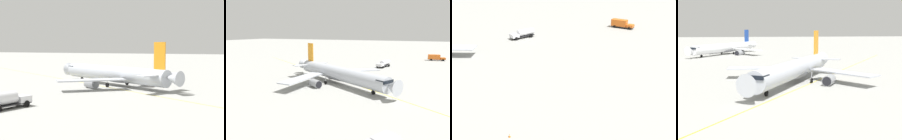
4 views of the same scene
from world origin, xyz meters
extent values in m
plane|color=#9E9E99|center=(0.00, 0.00, 0.00)|extent=(600.00, 600.00, 0.00)
cylinder|color=#B2B7C1|center=(-3.33, 2.47, 3.09)|extent=(33.23, 20.82, 3.93)
cone|color=#B2B7C1|center=(-20.04, 11.74, 3.09)|extent=(4.44, 4.72, 3.73)
cone|color=#B2B7C1|center=(13.64, -6.95, 3.39)|extent=(5.12, 4.86, 3.34)
cube|color=black|center=(-18.12, 10.67, 3.97)|extent=(3.72, 4.09, 0.70)
ellipsoid|color=slate|center=(-1.77, 1.60, 2.01)|extent=(12.99, 9.35, 2.16)
cube|color=orange|center=(10.45, -5.18, 8.07)|extent=(2.91, 1.76, 6.03)
cube|color=#B2B7C1|center=(8.73, -8.27, 3.88)|extent=(4.94, 6.07, 0.20)
cube|color=#B2B7C1|center=(12.17, -2.09, 3.88)|extent=(4.94, 6.07, 0.20)
cube|color=#B2B7C1|center=(-4.85, -7.90, 2.40)|extent=(15.11, 12.39, 0.28)
cube|color=#B2B7C1|center=(4.67, 9.24, 2.40)|extent=(4.99, 15.90, 0.28)
cylinder|color=gray|center=(-6.32, -4.40, 1.06)|extent=(3.98, 3.53, 2.18)
cylinder|color=black|center=(-7.83, -3.56, 1.06)|extent=(1.03, 1.70, 1.86)
cylinder|color=gray|center=(0.91, 8.64, 1.06)|extent=(3.98, 3.53, 2.18)
cylinder|color=black|center=(-0.59, 9.47, 1.06)|extent=(1.03, 1.70, 1.86)
cylinder|color=#9EA0A5|center=(-15.23, 9.07, 1.48)|extent=(0.20, 0.20, 1.85)
cylinder|color=black|center=(-15.23, 9.07, 0.55)|extent=(1.11, 0.80, 1.10)
cylinder|color=#9EA0A5|center=(-3.40, -1.34, 1.48)|extent=(0.20, 0.20, 1.85)
cylinder|color=black|center=(-3.40, -1.34, 0.55)|extent=(1.11, 0.80, 1.10)
cylinder|color=#9EA0A5|center=(-0.13, 4.54, 1.48)|extent=(0.20, 0.20, 1.85)
cylinder|color=black|center=(-0.13, 4.54, 0.55)|extent=(1.11, 0.80, 1.10)
cube|color=#232326|center=(-9.16, -32.07, 0.65)|extent=(4.44, 8.44, 0.20)
cube|color=silver|center=(-8.36, -29.31, 1.30)|extent=(3.23, 3.05, 1.10)
cube|color=black|center=(-8.05, -28.26, 1.47)|extent=(2.17, 0.70, 0.62)
cylinder|color=silver|center=(-9.52, -33.32, 1.81)|extent=(3.58, 5.91, 2.12)
cylinder|color=black|center=(-9.64, -28.96, 0.55)|extent=(0.58, 1.13, 1.10)
cylinder|color=black|center=(-7.09, -29.71, 0.55)|extent=(0.58, 1.13, 1.10)
cube|color=#232326|center=(-22.05, 32.07, 0.50)|extent=(4.23, 5.43, 0.20)
cube|color=white|center=(-21.19, 33.63, 0.88)|extent=(2.84, 2.49, 0.55)
cube|color=black|center=(-20.87, 34.21, 0.96)|extent=(1.80, 1.04, 0.31)
cube|color=white|center=(-22.46, 31.31, 0.95)|extent=(3.72, 4.09, 0.70)
cylinder|color=black|center=(-22.24, 34.20, 0.40)|extent=(0.63, 0.84, 0.80)
cylinder|color=black|center=(-20.14, 33.05, 0.40)|extent=(0.63, 0.84, 0.80)
cylinder|color=black|center=(-23.88, 31.22, 0.40)|extent=(0.63, 0.84, 0.80)
cylinder|color=black|center=(-21.78, 30.07, 0.40)|extent=(0.63, 0.84, 0.80)
cube|color=yellow|center=(-7.62, 1.46, 0.00)|extent=(134.12, 88.20, 0.01)
camera|label=1|loc=(24.84, -74.92, 10.45)|focal=51.38mm
camera|label=2|loc=(-27.11, 57.73, 14.98)|focal=34.15mm
camera|label=3|loc=(-68.99, 25.24, 24.71)|focal=40.76mm
camera|label=4|loc=(-69.30, 11.85, 12.14)|focal=50.54mm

